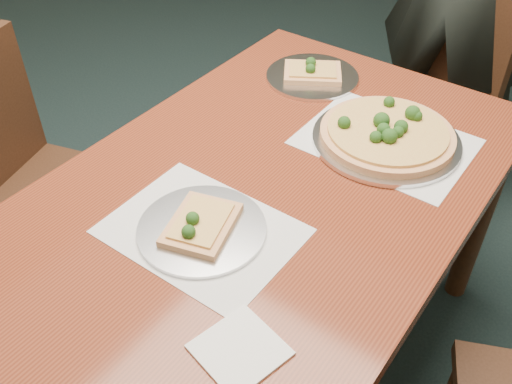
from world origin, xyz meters
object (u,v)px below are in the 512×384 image
Objects in this scene: pizza_pan at (387,135)px; chair_far at (433,87)px; slice_plate_far at (312,74)px; dining_table at (256,220)px; slice_plate_near at (201,227)px; chair_left at (29,175)px.

chair_far is at bearing 100.01° from pizza_pan.
chair_far is at bearing 70.84° from slice_plate_far.
slice_plate_far is at bearing 108.31° from dining_table.
pizza_pan is 0.56m from slice_plate_near.
chair_left reaches higher than pizza_pan.
slice_plate_near is at bearing -107.94° from pizza_pan.
chair_left is (-0.77, -0.13, -0.14)m from dining_table.
slice_plate_near and slice_plate_far have the same top height.
dining_table is at bearing -96.81° from chair_left.
chair_far reaches higher than slice_plate_far.
pizza_pan reaches higher than dining_table.
chair_left reaches higher than dining_table.
chair_far is 3.25× the size of slice_plate_near.
chair_left reaches higher than slice_plate_near.
slice_plate_far is at bearing -58.42° from chair_left.
slice_plate_near is at bearing -77.43° from slice_plate_far.
slice_plate_near is at bearing -109.82° from chair_left.
chair_left is 0.92m from slice_plate_far.
chair_far is 1.47m from chair_left.
dining_table is 0.57m from slice_plate_far.
chair_far reaches higher than slice_plate_near.
dining_table is 5.36× the size of slice_plate_far.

